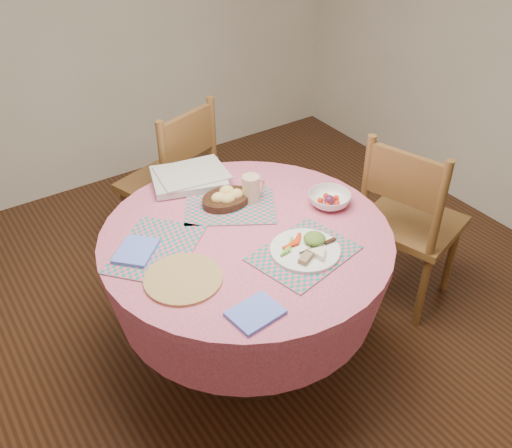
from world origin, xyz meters
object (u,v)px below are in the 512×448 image
(chair_back, at_px, (174,180))
(dining_table, at_px, (247,269))
(dinner_plate, at_px, (307,249))
(fruit_bowl, at_px, (329,200))
(chair_right, at_px, (408,221))
(bread_bowl, at_px, (227,198))
(latte_mug, at_px, (251,188))
(wicker_trivet, at_px, (183,279))

(chair_back, bearing_deg, dining_table, 64.81)
(chair_back, distance_m, dinner_plate, 1.20)
(dinner_plate, distance_m, fruit_bowl, 0.37)
(chair_back, bearing_deg, chair_right, 109.59)
(dinner_plate, bearing_deg, bread_bowl, 99.65)
(bread_bowl, bearing_deg, dining_table, -101.96)
(dinner_plate, distance_m, latte_mug, 0.45)
(wicker_trivet, bearing_deg, dining_table, 17.56)
(dining_table, relative_size, wicker_trivet, 4.13)
(dinner_plate, bearing_deg, chair_back, 90.92)
(wicker_trivet, xyz_separation_m, fruit_bowl, (0.79, 0.09, 0.02))
(chair_back, bearing_deg, bread_bowl, 66.55)
(dinner_plate, height_order, fruit_bowl, fruit_bowl)
(dinner_plate, relative_size, bread_bowl, 1.23)
(wicker_trivet, height_order, bread_bowl, bread_bowl)
(wicker_trivet, xyz_separation_m, bread_bowl, (0.41, 0.35, 0.03))
(chair_back, relative_size, latte_mug, 8.13)
(bread_bowl, distance_m, latte_mug, 0.12)
(chair_right, distance_m, dinner_plate, 0.83)
(bread_bowl, relative_size, latte_mug, 1.91)
(fruit_bowl, bearing_deg, bread_bowl, 145.07)
(dining_table, bearing_deg, chair_back, 83.00)
(chair_back, xyz_separation_m, bread_bowl, (-0.06, -0.69, 0.27))
(dining_table, relative_size, fruit_bowl, 5.30)
(chair_right, bearing_deg, wicker_trivet, 73.32)
(dining_table, distance_m, dinner_plate, 0.35)
(dining_table, height_order, fruit_bowl, fruit_bowl)
(wicker_trivet, height_order, dinner_plate, dinner_plate)
(chair_right, height_order, chair_back, chair_right)
(chair_back, relative_size, bread_bowl, 4.26)
(dining_table, bearing_deg, chair_right, -6.15)
(chair_right, bearing_deg, latte_mug, 50.92)
(chair_back, distance_m, wicker_trivet, 1.17)
(dining_table, bearing_deg, fruit_bowl, -3.50)
(dinner_plate, bearing_deg, fruit_bowl, 36.51)
(bread_bowl, bearing_deg, chair_back, 84.74)
(chair_back, bearing_deg, wicker_trivet, 47.42)
(dinner_plate, height_order, bread_bowl, bread_bowl)
(wicker_trivet, relative_size, latte_mug, 2.49)
(bread_bowl, bearing_deg, chair_right, -21.38)
(dinner_plate, xyz_separation_m, bread_bowl, (-0.08, 0.48, 0.01))
(chair_right, distance_m, chair_back, 1.30)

